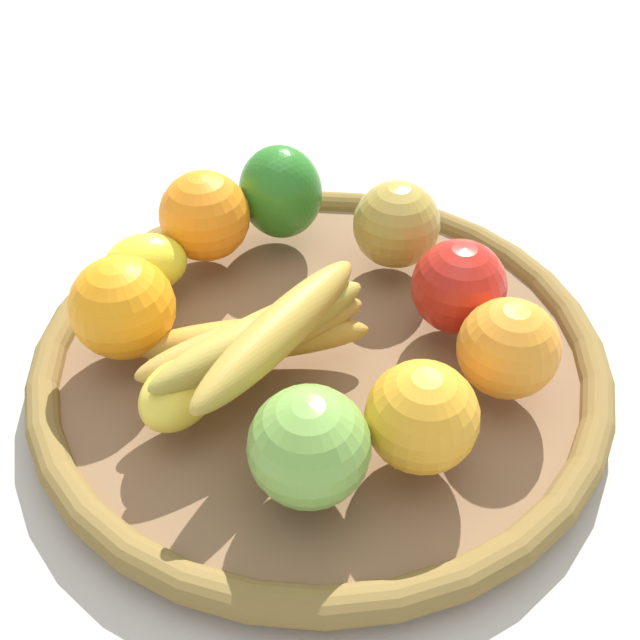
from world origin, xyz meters
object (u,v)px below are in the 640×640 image
apple_2 (396,225)px  orange_1 (508,348)px  bell_pepper (281,192)px  lemon_1 (178,394)px  orange_3 (123,307)px  banana_bunch (262,336)px  orange_2 (205,216)px  orange_0 (422,417)px  apple_1 (309,446)px  lemon_0 (146,263)px  apple_0 (459,286)px

apple_2 → orange_1: apple_2 is taller
apple_2 → bell_pepper: bearing=-57.2°
lemon_1 → orange_3: size_ratio=0.78×
bell_pepper → orange_3: (0.18, 0.07, -0.00)m
lemon_1 → banana_bunch: bearing=-177.8°
lemon_1 → bell_pepper: 0.24m
lemon_1 → orange_2: size_ratio=0.78×
orange_0 → apple_1: apple_1 is taller
banana_bunch → orange_2: size_ratio=2.31×
lemon_1 → apple_1: apple_1 is taller
apple_2 → orange_1: (0.03, 0.17, -0.00)m
lemon_0 → banana_bunch: bearing=100.8°
bell_pepper → orange_1: bell_pepper is taller
bell_pepper → apple_0: bearing=-24.9°
orange_2 → apple_0: (-0.12, 0.20, -0.00)m
apple_0 → orange_3: bearing=-28.2°
orange_3 → banana_bunch: bearing=129.5°
banana_bunch → orange_2: 0.17m
orange_3 → lemon_0: bearing=-126.0°
orange_2 → orange_3: same height
banana_bunch → orange_0: size_ratio=2.47×
bell_pepper → apple_0: (-0.05, 0.19, -0.01)m
bell_pepper → apple_2: bearing=-6.3°
orange_0 → orange_1: size_ratio=1.02×
lemon_1 → bell_pepper: bearing=-139.7°
banana_bunch → apple_0: size_ratio=2.46×
apple_2 → bell_pepper: size_ratio=0.87×
orange_1 → orange_3: (0.21, -0.20, 0.00)m
banana_bunch → orange_1: bearing=142.3°
orange_1 → apple_1: size_ratio=0.94×
banana_bunch → apple_1: same height
apple_2 → orange_3: size_ratio=0.96×
bell_pepper → orange_1: 0.26m
lemon_0 → orange_1: bearing=123.5°
apple_0 → apple_1: apple_1 is taller
orange_0 → orange_3: bearing=-60.6°
orange_1 → orange_0: bearing=8.9°
orange_2 → apple_1: orange_2 is taller
bell_pepper → orange_2: bearing=-136.9°
lemon_0 → apple_1: 0.25m
lemon_0 → orange_3: bearing=54.0°
lemon_1 → apple_0: bearing=171.5°
orange_1 → orange_2: bearing=-69.1°
lemon_1 → apple_2: size_ratio=0.82×
orange_0 → apple_1: (0.08, -0.02, 0.00)m
apple_0 → lemon_0: size_ratio=1.09×
banana_bunch → orange_2: orange_2 is taller
bell_pepper → orange_1: size_ratio=1.20×
apple_1 → orange_1: bearing=178.1°
banana_bunch → apple_0: 0.16m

